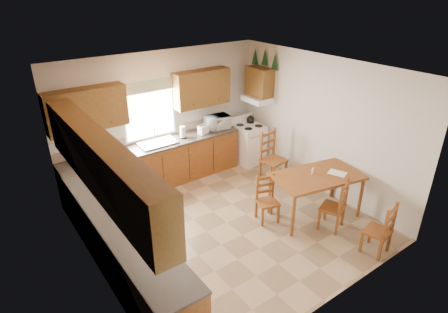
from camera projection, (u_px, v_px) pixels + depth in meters
floor at (227, 223)px, 6.67m from camera, size 4.50×4.50×0.00m
ceiling at (228, 71)px, 5.50m from camera, size 4.50×4.50×0.00m
wall_left at (89, 197)px, 4.89m from camera, size 4.50×4.50×0.00m
wall_right at (320, 125)px, 7.28m from camera, size 4.50×4.50×0.00m
wall_back at (163, 117)px, 7.73m from camera, size 4.50×4.50×0.00m
wall_front at (340, 219)px, 4.44m from camera, size 4.50×4.50×0.00m
lower_cab_back at (157, 166)px, 7.70m from camera, size 3.75×0.60×0.88m
lower_cab_left at (123, 249)px, 5.33m from camera, size 0.60×3.60×0.88m
counter_back at (155, 146)px, 7.51m from camera, size 3.75×0.63×0.04m
counter_left at (120, 223)px, 5.14m from camera, size 0.63×3.60×0.04m
backsplash at (148, 136)px, 7.67m from camera, size 3.75×0.01×0.18m
upper_cab_back_left at (86, 109)px, 6.57m from camera, size 1.41×0.33×0.75m
upper_cab_back_right at (202, 88)px, 7.85m from camera, size 1.25×0.33×0.75m
upper_cab_left at (100, 163)px, 4.65m from camera, size 0.33×3.60×0.75m
upper_cab_stove at (259, 82)px, 8.16m from camera, size 0.33×0.62×0.62m
range_hood at (257, 99)px, 8.29m from camera, size 0.44×0.62×0.12m
window_frame at (149, 111)px, 7.46m from camera, size 1.13×0.02×1.18m
window_pane at (150, 111)px, 7.46m from camera, size 1.05×0.01×1.10m
window_valance at (148, 86)px, 7.23m from camera, size 1.19×0.01×0.24m
sink_basin at (158, 143)px, 7.53m from camera, size 0.75×0.45×0.04m
pine_decal_a at (275, 61)px, 7.78m from camera, size 0.22×0.22×0.36m
pine_decal_b at (265, 57)px, 8.00m from camera, size 0.22×0.22×0.36m
pine_decal_c at (255, 56)px, 8.25m from camera, size 0.22×0.22×0.36m
stove at (249, 144)px, 8.71m from camera, size 0.60×0.62×0.89m
coffeemaker at (78, 157)px, 6.65m from camera, size 0.23×0.25×0.30m
paper_towel at (183, 132)px, 7.77m from camera, size 0.13×0.13×0.26m
toaster at (203, 129)px, 8.02m from camera, size 0.25×0.19×0.18m
microwave at (217, 122)px, 8.25m from camera, size 0.53×0.41×0.30m
dining_table at (315, 195)px, 6.73m from camera, size 1.69×1.18×0.83m
chair_near_left at (333, 204)px, 6.35m from camera, size 0.50×0.49×0.93m
chair_near_right at (378, 228)px, 5.78m from camera, size 0.43×0.42×0.90m
chair_far_left at (268, 199)px, 6.56m from camera, size 0.45×0.44×0.86m
chair_far_right at (274, 157)px, 7.84m from camera, size 0.50×0.49×1.10m
table_paper at (337, 173)px, 6.61m from camera, size 0.32×0.36×0.00m
table_card at (313, 171)px, 6.56m from camera, size 0.08×0.05×0.11m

